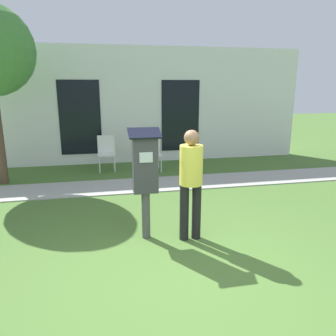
# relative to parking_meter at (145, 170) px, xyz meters

# --- Properties ---
(ground_plane) EXTENTS (40.00, 40.00, 0.00)m
(ground_plane) POSITION_rel_parking_meter_xyz_m (0.30, -1.16, -1.02)
(ground_plane) COLOR #476B2D
(sidewalk) EXTENTS (12.00, 1.10, 0.02)m
(sidewalk) POSITION_rel_parking_meter_xyz_m (0.30, 2.55, -1.01)
(sidewalk) COLOR #A3A099
(sidewalk) RESTS_ON ground
(building_facade) EXTENTS (10.00, 0.26, 3.20)m
(building_facade) POSITION_rel_parking_meter_xyz_m (0.30, 4.98, 0.58)
(building_facade) COLOR white
(building_facade) RESTS_ON ground
(parking_meter) EXTENTS (0.44, 0.31, 1.59)m
(parking_meter) POSITION_rel_parking_meter_xyz_m (0.00, 0.00, 0.00)
(parking_meter) COLOR #4C4C4C
(parking_meter) RESTS_ON ground
(person_standing) EXTENTS (0.32, 0.32, 1.58)m
(person_standing) POSITION_rel_parking_meter_xyz_m (0.61, -0.17, -0.09)
(person_standing) COLOR black
(person_standing) RESTS_ON ground
(outdoor_chair_left) EXTENTS (0.44, 0.44, 0.90)m
(outdoor_chair_left) POSITION_rel_parking_meter_xyz_m (-0.45, 4.10, -0.49)
(outdoor_chair_left) COLOR white
(outdoor_chair_left) RESTS_ON ground
(outdoor_chair_middle) EXTENTS (0.44, 0.44, 0.90)m
(outdoor_chair_middle) POSITION_rel_parking_meter_xyz_m (0.70, 3.86, -0.49)
(outdoor_chair_middle) COLOR white
(outdoor_chair_middle) RESTS_ON ground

